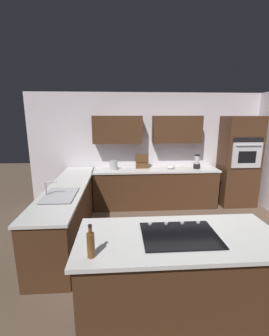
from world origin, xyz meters
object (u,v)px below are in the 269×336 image
cooktop (179,235)px  mixing_bowl (171,167)px  sink_unit (59,195)px  spice_rack (142,161)px  oil_bottle (91,244)px  wall_oven (239,162)px  kettle (114,165)px  blender (197,163)px

cooktop → mixing_bowl: (-0.57, -2.91, 0.04)m
sink_unit → spice_rack: spice_rack is taller
sink_unit → mixing_bowl: (-2.08, -1.66, 0.03)m
sink_unit → cooktop: bearing=140.3°
spice_rack → mixing_bowl: bearing=170.5°
spice_rack → oil_bottle: (0.76, 3.32, -0.04)m
cooktop → oil_bottle: size_ratio=2.53×
sink_unit → mixing_bowl: size_ratio=3.80×
wall_oven → sink_unit: 4.05m
wall_oven → kettle: (2.90, 0.02, -0.04)m
wall_oven → spice_rack: wall_oven is taller
mixing_bowl → spice_rack: spice_rack is taller
oil_bottle → spice_rack: bearing=-103.0°
mixing_bowl → wall_oven: bearing=-179.1°
blender → oil_bottle: bearing=57.9°
mixing_bowl → blender: bearing=180.0°
wall_oven → oil_bottle: bearing=47.1°
cooktop → kettle: bearing=-75.9°
spice_rack → oil_bottle: spice_rack is taller
sink_unit → kettle: sink_unit is taller
kettle → mixing_bowl: bearing=180.0°
wall_oven → spice_rack: (2.25, -0.08, 0.02)m
blender → oil_bottle: size_ratio=1.07×
sink_unit → oil_bottle: bearing=113.1°
wall_oven → spice_rack: bearing=-2.1°
sink_unit → spice_rack: 2.28m
spice_rack → kettle: spice_rack is taller
wall_oven → kettle: size_ratio=10.23×
cooktop → blender: 3.14m
wall_oven → blender: size_ratio=6.47×
kettle → oil_bottle: bearing=88.0°
blender → sink_unit: bearing=31.7°
wall_oven → cooktop: size_ratio=2.73×
blender → spice_rack: 1.25m
cooktop → kettle: (0.73, -2.91, 0.09)m
blender → mixing_bowl: bearing=0.0°
spice_rack → oil_bottle: bearing=77.0°
sink_unit → spice_rack: size_ratio=2.20×
mixing_bowl → oil_bottle: oil_bottle is taller
cooktop → mixing_bowl: 2.97m
blender → oil_bottle: 3.79m
oil_bottle → kettle: bearing=-92.0°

